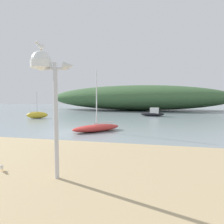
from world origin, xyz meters
The scene contains 8 objects.
ground_plane centered at (0.00, 0.00, 0.00)m, with size 120.00×120.00×0.00m, color gray.
distant_hill centered at (1.70, 27.72, 2.50)m, with size 36.40×12.93×5.01m, color #3D6038.
mast_structure centered at (2.89, -8.14, 3.13)m, with size 1.23×0.58×3.51m.
seagull_on_radar centered at (2.77, -8.16, 3.84)m, with size 0.18×0.34×0.24m.
motorboat_far_right centered at (5.20, 14.16, 0.41)m, with size 3.26×1.43×1.13m.
sailboat_centre_water centered at (-8.24, 8.11, 0.41)m, with size 2.59×1.92×3.19m.
sailboat_east_reach centered at (1.56, 0.69, 0.28)m, with size 3.44×3.63×4.40m.
seagull_near_waterline centered at (1.27, -8.04, 0.32)m, with size 0.22×0.27×0.21m.
Camera 1 is at (5.89, -13.05, 2.42)m, focal length 31.94 mm.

